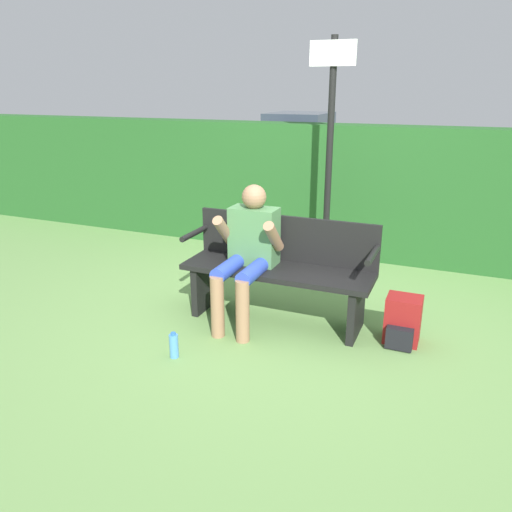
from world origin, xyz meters
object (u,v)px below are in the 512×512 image
at_px(park_bench, 279,268).
at_px(person_seated, 248,248).
at_px(signpost, 330,141).
at_px(parked_car, 299,135).
at_px(backpack, 402,321).
at_px(water_bottle, 174,346).

height_order(park_bench, person_seated, person_seated).
distance_m(signpost, parked_car, 9.71).
xyz_separation_m(park_bench, parked_car, (-3.22, 10.50, 0.14)).
xyz_separation_m(person_seated, backpack, (1.28, 0.10, -0.48)).
height_order(backpack, signpost, signpost).
relative_size(person_seated, parked_car, 0.28).
relative_size(backpack, water_bottle, 1.87).
height_order(backpack, parked_car, parked_car).
distance_m(person_seated, water_bottle, 1.01).
relative_size(water_bottle, signpost, 0.08).
bearing_deg(signpost, backpack, -54.47).
xyz_separation_m(park_bench, water_bottle, (-0.49, -0.94, -0.37)).
bearing_deg(park_bench, backpack, -2.45).
height_order(park_bench, signpost, signpost).
bearing_deg(parked_car, signpost, -160.63).
height_order(person_seated, parked_car, parked_car).
relative_size(backpack, signpost, 0.16).
height_order(park_bench, backpack, park_bench).
height_order(backpack, water_bottle, backpack).
bearing_deg(parked_car, backpack, -158.21).
distance_m(backpack, signpost, 2.14).
bearing_deg(water_bottle, signpost, 77.33).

